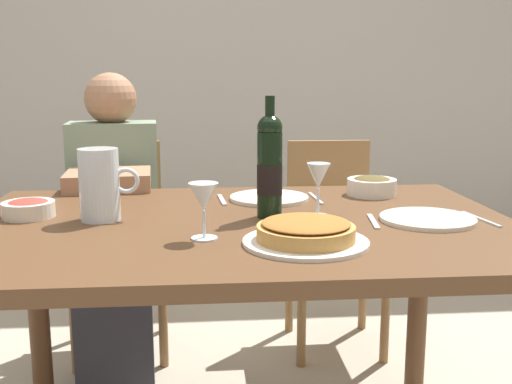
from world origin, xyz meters
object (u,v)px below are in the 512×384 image
object	(u,v)px
salad_bowl	(28,208)
wine_glass_right_diner	(318,178)
wine_glass_left_diner	(204,199)
dinner_plate_right_setting	(269,198)
baked_tart	(306,233)
dining_table	(240,254)
chair_left	(119,232)
water_pitcher	(100,189)
olive_bowl	(372,185)
wine_bottle	(270,166)
dinner_plate_left_setting	(427,219)
diner_left	(114,218)
chair_right	(332,230)

from	to	relation	value
salad_bowl	wine_glass_right_diner	world-z (taller)	wine_glass_right_diner
wine_glass_left_diner	dinner_plate_right_setting	distance (m)	0.51
baked_tart	dinner_plate_right_setting	size ratio (longest dim) A/B	1.19
wine_glass_left_diner	wine_glass_right_diner	bearing A→B (deg)	33.60
salad_bowl	wine_glass_right_diner	xyz separation A→B (m)	(0.80, -0.06, 0.08)
dining_table	chair_left	xyz separation A→B (m)	(-0.46, 0.92, -0.17)
dining_table	wine_glass_right_diner	xyz separation A→B (m)	(0.22, 0.03, 0.20)
water_pitcher	wine_glass_left_diner	distance (m)	0.36
water_pitcher	dining_table	bearing A→B (deg)	-6.62
olive_bowl	wine_glass_left_diner	size ratio (longest dim) A/B	1.17
wine_bottle	chair_left	world-z (taller)	wine_bottle
dining_table	baked_tart	world-z (taller)	baked_tart
wine_glass_right_diner	chair_left	bearing A→B (deg)	127.37
wine_bottle	dining_table	bearing A→B (deg)	-155.90
wine_bottle	dinner_plate_left_setting	xyz separation A→B (m)	(0.42, -0.08, -0.14)
wine_glass_left_diner	dinner_plate_right_setting	world-z (taller)	wine_glass_left_diner
salad_bowl	diner_left	distance (m)	0.63
water_pitcher	salad_bowl	size ratio (longest dim) A/B	1.37
baked_tart	salad_bowl	size ratio (longest dim) A/B	2.07
dining_table	dinner_plate_left_setting	bearing A→B (deg)	-5.22
baked_tart	dinner_plate_left_setting	world-z (taller)	baked_tart
salad_bowl	olive_bowl	xyz separation A→B (m)	(1.04, 0.23, 0.01)
olive_bowl	water_pitcher	bearing A→B (deg)	-161.53
dining_table	baked_tart	xyz separation A→B (m)	(0.14, -0.24, 0.12)
wine_bottle	diner_left	world-z (taller)	diner_left
water_pitcher	chair_right	bearing A→B (deg)	45.70
chair_left	wine_bottle	bearing A→B (deg)	117.04
baked_tart	chair_right	size ratio (longest dim) A/B	0.34
baked_tart	wine_glass_right_diner	distance (m)	0.30
baked_tart	olive_bowl	size ratio (longest dim) A/B	1.84
chair_left	wine_glass_left_diner	bearing A→B (deg)	103.66
baked_tart	dinner_plate_left_setting	xyz separation A→B (m)	(0.37, 0.20, -0.02)
salad_bowl	chair_left	distance (m)	0.88
wine_bottle	olive_bowl	distance (m)	0.48
olive_bowl	chair_left	world-z (taller)	chair_left
dinner_plate_right_setting	chair_right	bearing A→B (deg)	61.09
baked_tart	chair_left	distance (m)	1.34
dining_table	water_pitcher	bearing A→B (deg)	173.38
salad_bowl	chair_right	size ratio (longest dim) A/B	0.16
dinner_plate_right_setting	diner_left	size ratio (longest dim) A/B	0.22
chair_left	dinner_plate_left_setting	bearing A→B (deg)	130.41
salad_bowl	chair_left	bearing A→B (deg)	81.26
diner_left	chair_right	xyz separation A→B (m)	(0.89, 0.21, -0.12)
dinner_plate_left_setting	diner_left	world-z (taller)	diner_left
chair_right	baked_tart	bearing A→B (deg)	74.46
dinner_plate_left_setting	diner_left	distance (m)	1.21
water_pitcher	dinner_plate_right_setting	bearing A→B (deg)	25.45
olive_bowl	diner_left	size ratio (longest dim) A/B	0.14
salad_bowl	wine_bottle	bearing A→B (deg)	-4.79
water_pitcher	diner_left	world-z (taller)	diner_left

